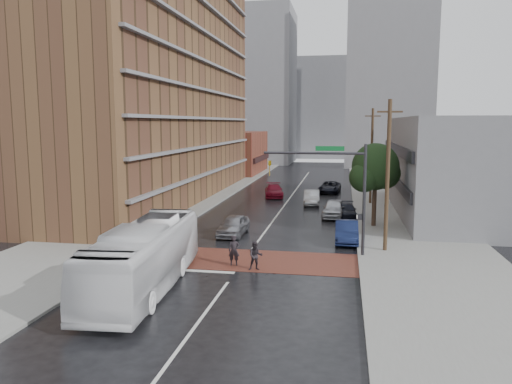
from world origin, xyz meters
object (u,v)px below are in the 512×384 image
Objects in this scene: car_travel_c at (274,191)px; car_travel_b at (312,198)px; pedestrian_a at (234,251)px; car_parked_near at (347,232)px; car_travel_a at (233,225)px; transit_bus at (145,257)px; car_parked_far at (334,208)px; pedestrian_b at (256,256)px; car_parked_mid at (346,211)px; suv_travel at (330,187)px.

car_travel_b is at bearing -55.96° from car_travel_c.
car_parked_near is (6.67, 7.21, -0.15)m from pedestrian_a.
car_travel_a is at bearing -110.99° from car_travel_b.
car_parked_far is at bearing 62.93° from transit_bus.
car_travel_c is (-4.66, 4.83, -0.03)m from car_travel_b.
car_parked_far is at bearing 64.38° from pedestrian_b.
car_travel_c is 22.59m from car_parked_near.
car_travel_c is 1.09× the size of car_parked_near.
car_parked_far reaches higher than car_parked_near.
transit_bus is at bearing -117.63° from car_parked_mid.
transit_bus is 2.59× the size of car_parked_far.
transit_bus is at bearing -97.34° from suv_travel.
pedestrian_b reaches higher than car_parked_near.
suv_travel is at bearing 25.82° from car_travel_c.
transit_bus is 2.72× the size of car_travel_a.
pedestrian_a reaches higher than car_parked_mid.
car_travel_a is at bearing -100.68° from car_travel_c.
car_parked_mid is at bearing -64.30° from car_travel_c.
car_parked_far is (-1.10, 0.00, 0.18)m from car_parked_mid.
pedestrian_b is 0.37× the size of car_parked_near.
car_travel_c is 0.99× the size of suv_travel.
car_travel_b is 7.09m from car_parked_far.
pedestrian_b is 24.20m from car_travel_b.
car_travel_b is at bearing 101.72° from car_parked_near.
car_travel_c is 7.75m from suv_travel.
transit_bus is at bearing -94.58° from car_travel_a.
car_parked_near is 0.97× the size of car_parked_far.
pedestrian_a is 0.42× the size of car_parked_mid.
car_travel_b is 9.50m from suv_travel.
pedestrian_b is at bearing -94.03° from car_travel_c.
car_parked_near is at bearing 35.96° from pedestrian_a.
car_travel_a is (-3.26, 8.65, -0.08)m from pedestrian_b.
pedestrian_a is 28.29m from car_travel_c.
car_parked_near reaches higher than car_parked_mid.
transit_bus is 33.39m from car_travel_c.
pedestrian_a is at bearing -104.06° from car_parked_far.
pedestrian_a reaches higher than car_travel_c.
car_parked_near is 9.56m from car_parked_mid.
car_parked_far is (4.13, 17.50, -0.04)m from pedestrian_b.
car_parked_far is at bearing 177.43° from car_parked_mid.
car_travel_a is 0.98× the size of car_parked_near.
car_travel_b is 7.54m from car_parked_mid.
car_parked_near is at bearing -78.57° from car_travel_c.
car_parked_near is at bearing -92.57° from car_parked_mid.
car_parked_far reaches higher than car_travel_b.
pedestrian_b is at bearing -90.62° from suv_travel.
suv_travel is at bearing 76.82° from car_travel_b.
car_travel_b is (4.93, 15.49, -0.01)m from car_travel_a.
car_travel_a reaches higher than car_travel_b.
car_parked_near reaches higher than car_travel_b.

